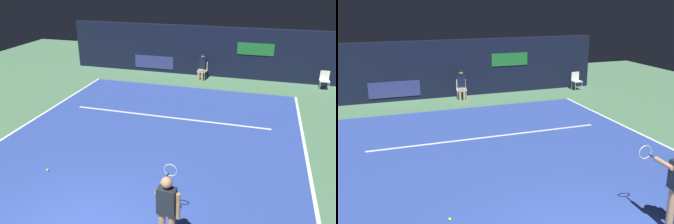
{
  "view_description": "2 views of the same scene",
  "coord_description": "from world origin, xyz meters",
  "views": [
    {
      "loc": [
        3.23,
        -4.51,
        5.23
      ],
      "look_at": [
        0.4,
        5.3,
        0.86
      ],
      "focal_mm": 35.48,
      "sensor_mm": 36.0,
      "label": 1
    },
    {
      "loc": [
        -3.53,
        -4.8,
        4.35
      ],
      "look_at": [
        0.45,
        6.34,
        0.92
      ],
      "focal_mm": 41.77,
      "sensor_mm": 36.0,
      "label": 2
    }
  ],
  "objects": [
    {
      "name": "ground_plane",
      "position": [
        0.0,
        4.71,
        0.0
      ],
      "size": [
        28.98,
        28.98,
        0.0
      ],
      "primitive_type": "plane",
      "color": "#4C7A56"
    },
    {
      "name": "court_surface",
      "position": [
        0.0,
        4.71,
        0.01
      ],
      "size": [
        9.82,
        11.42,
        0.01
      ],
      "primitive_type": "cube",
      "color": "#2D479E",
      "rests_on": "ground"
    },
    {
      "name": "line_sideline_left",
      "position": [
        4.86,
        4.71,
        0.01
      ],
      "size": [
        0.1,
        11.42,
        0.01
      ],
      "primitive_type": "cube",
      "color": "white",
      "rests_on": "court_surface"
    },
    {
      "name": "line_service",
      "position": [
        0.0,
        6.71,
        0.01
      ],
      "size": [
        7.66,
        0.1,
        0.01
      ],
      "primitive_type": "cube",
      "color": "white",
      "rests_on": "court_surface"
    },
    {
      "name": "back_wall",
      "position": [
        -0.0,
        12.72,
        1.3
      ],
      "size": [
        14.33,
        0.33,
        2.6
      ],
      "color": "black",
      "rests_on": "ground"
    },
    {
      "name": "line_judge_on_chair",
      "position": [
        0.33,
        11.87,
        0.69
      ],
      "size": [
        0.49,
        0.57,
        1.32
      ],
      "color": "white",
      "rests_on": "ground"
    },
    {
      "name": "courtside_chair_near",
      "position": [
        6.17,
        11.96,
        0.5
      ],
      "size": [
        0.45,
        0.42,
        0.88
      ],
      "color": "white",
      "rests_on": "ground"
    },
    {
      "name": "tennis_ball",
      "position": [
        -2.25,
        2.19,
        0.05
      ],
      "size": [
        0.07,
        0.07,
        0.07
      ],
      "primitive_type": "sphere",
      "color": "#CCE033",
      "rests_on": "court_surface"
    }
  ]
}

